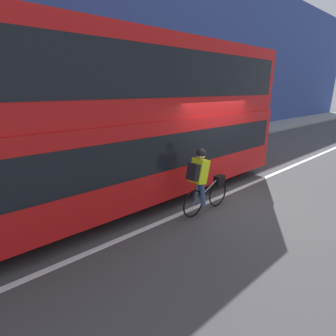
% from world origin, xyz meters
% --- Properties ---
extents(ground_plane, '(80.00, 80.00, 0.00)m').
position_xyz_m(ground_plane, '(0.00, 0.00, 0.00)').
color(ground_plane, '#424244').
extents(road_center_line, '(50.00, 0.14, 0.01)m').
position_xyz_m(road_center_line, '(0.00, -0.05, 0.00)').
color(road_center_line, silver).
rests_on(road_center_line, ground_plane).
extents(sidewalk_curb, '(60.00, 2.55, 0.16)m').
position_xyz_m(sidewalk_curb, '(0.00, 5.57, 0.08)').
color(sidewalk_curb, gray).
rests_on(sidewalk_curb, ground_plane).
extents(building_facade, '(60.00, 0.30, 9.70)m').
position_xyz_m(building_facade, '(0.00, 7.00, 4.85)').
color(building_facade, '#33478C').
rests_on(building_facade, ground_plane).
extents(bus, '(10.24, 2.49, 3.93)m').
position_xyz_m(bus, '(-2.40, 1.41, 2.18)').
color(bus, black).
rests_on(bus, ground_plane).
extents(cyclist_on_bike, '(1.53, 0.32, 1.57)m').
position_xyz_m(cyclist_on_bike, '(-1.13, -0.34, 0.85)').
color(cyclist_on_bike, black).
rests_on(cyclist_on_bike, ground_plane).
extents(trash_bin, '(0.54, 0.54, 0.80)m').
position_xyz_m(trash_bin, '(-2.39, 5.44, 0.56)').
color(trash_bin, '#194C23').
rests_on(trash_bin, sidewalk_curb).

